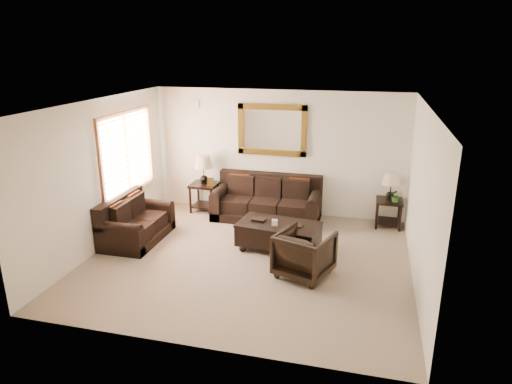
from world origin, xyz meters
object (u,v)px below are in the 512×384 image
(loveseat, at_px, (134,224))
(coffee_table, at_px, (279,233))
(end_table_right, at_px, (390,191))
(armchair, at_px, (304,252))
(sofa, at_px, (267,203))
(end_table_left, at_px, (204,175))

(loveseat, relative_size, coffee_table, 0.97)
(end_table_right, distance_m, armchair, 2.88)
(loveseat, distance_m, armchair, 3.42)
(sofa, bearing_deg, coffee_table, -69.48)
(coffee_table, height_order, armchair, armchair)
(end_table_right, xyz_separation_m, armchair, (-1.37, -2.52, -0.34))
(end_table_right, bearing_deg, coffee_table, -140.53)
(sofa, relative_size, coffee_table, 1.45)
(sofa, distance_m, end_table_right, 2.56)
(loveseat, xyz_separation_m, end_table_right, (4.74, 1.89, 0.44))
(end_table_left, height_order, coffee_table, end_table_left)
(loveseat, bearing_deg, sofa, -51.61)
(end_table_left, height_order, armchair, end_table_left)
(sofa, distance_m, coffee_table, 1.58)
(sofa, height_order, armchair, sofa)
(end_table_right, xyz_separation_m, coffee_table, (-1.97, -1.62, -0.45))
(loveseat, xyz_separation_m, coffee_table, (2.76, 0.27, -0.00))
(loveseat, bearing_deg, armchair, -100.45)
(sofa, xyz_separation_m, loveseat, (-2.21, -1.75, -0.02))
(sofa, relative_size, end_table_left, 1.78)
(sofa, distance_m, armchair, 2.64)
(coffee_table, bearing_deg, sofa, 118.23)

